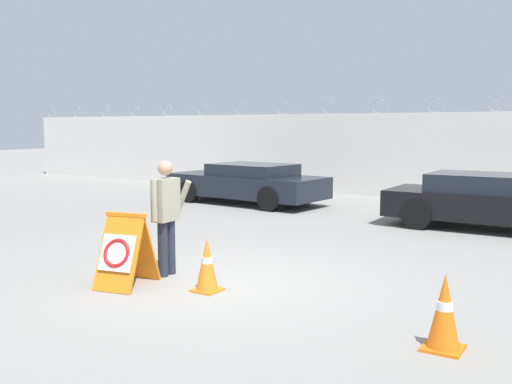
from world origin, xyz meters
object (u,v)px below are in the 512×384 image
barricade_sign (125,250)px  security_guard (166,212)px  parked_car_front_coupe (247,183)px  traffic_cone_mid (444,312)px  parked_car_rear_sedan (487,201)px  traffic_cone_near (135,233)px  traffic_cone_far (207,264)px

barricade_sign → security_guard: size_ratio=0.60×
barricade_sign → parked_car_front_coupe: 8.81m
traffic_cone_mid → parked_car_front_coupe: size_ratio=0.16×
barricade_sign → security_guard: bearing=70.4°
barricade_sign → parked_car_rear_sedan: (3.47, 7.47, 0.10)m
barricade_sign → traffic_cone_mid: size_ratio=1.32×
parked_car_front_coupe → traffic_cone_near: bearing=110.5°
security_guard → parked_car_front_coupe: bearing=21.8°
traffic_cone_mid → parked_car_rear_sedan: bearing=97.0°
security_guard → traffic_cone_near: size_ratio=2.74×
security_guard → traffic_cone_mid: 4.37m
parked_car_rear_sedan → parked_car_front_coupe: bearing=173.7°
barricade_sign → traffic_cone_far: (1.13, 0.41, -0.15)m
traffic_cone_mid → traffic_cone_near: bearing=163.4°
parked_car_front_coupe → parked_car_rear_sedan: (6.70, -0.72, 0.01)m
barricade_sign → parked_car_rear_sedan: bearing=53.5°
traffic_cone_far → parked_car_front_coupe: bearing=119.3°
traffic_cone_mid → parked_car_front_coupe: 11.17m
traffic_cone_mid → parked_car_front_coupe: (-7.61, 8.18, 0.22)m
traffic_cone_mid → traffic_cone_far: (-3.25, 0.40, -0.02)m
parked_car_front_coupe → parked_car_rear_sedan: 6.74m
barricade_sign → traffic_cone_near: barricade_sign is taller
parked_car_rear_sedan → security_guard: bearing=-116.7°
traffic_cone_near → parked_car_rear_sedan: 7.58m
security_guard → traffic_cone_mid: security_guard is taller
traffic_cone_near → barricade_sign: bearing=-49.4°
barricade_sign → parked_car_rear_sedan: parked_car_rear_sedan is taller
parked_car_front_coupe → traffic_cone_far: bearing=124.8°
parked_car_front_coupe → parked_car_rear_sedan: size_ratio=1.13×
traffic_cone_far → parked_car_rear_sedan: parked_car_rear_sedan is taller
traffic_cone_mid → barricade_sign: bearing=-179.8°
traffic_cone_far → parked_car_front_coupe: parked_car_front_coupe is taller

